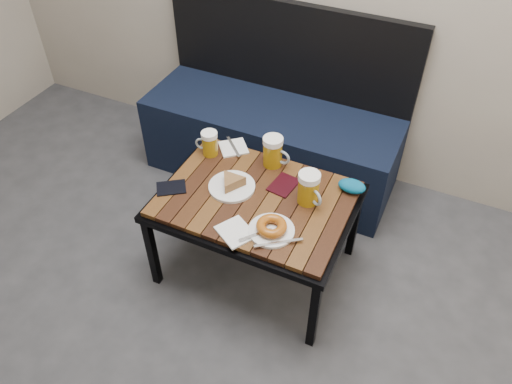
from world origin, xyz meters
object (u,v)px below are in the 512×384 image
at_px(beer_mug_right, 309,188).
at_px(knit_pouch, 352,186).
at_px(bench, 273,134).
at_px(beer_mug_centre, 273,152).
at_px(plate_pie, 232,184).
at_px(cafe_table, 256,204).
at_px(passport_burgundy, 284,185).
at_px(passport_navy, 171,188).
at_px(plate_bagel, 271,228).
at_px(beer_mug_left, 209,143).

distance_m(beer_mug_right, knit_pouch, 0.21).
height_order(bench, beer_mug_centre, bench).
bearing_deg(plate_pie, bench, 98.34).
xyz_separation_m(cafe_table, passport_burgundy, (0.08, 0.12, 0.05)).
relative_size(beer_mug_centre, beer_mug_right, 0.99).
height_order(cafe_table, passport_navy, passport_navy).
distance_m(plate_bagel, knit_pouch, 0.43).
bearing_deg(bench, passport_navy, -99.82).
distance_m(cafe_table, plate_pie, 0.14).
xyz_separation_m(plate_bagel, passport_burgundy, (-0.06, 0.28, -0.02)).
relative_size(beer_mug_left, plate_bagel, 0.53).
bearing_deg(passport_burgundy, bench, 125.72).
height_order(plate_bagel, passport_burgundy, plate_bagel).
bearing_deg(knit_pouch, passport_navy, -156.05).
relative_size(passport_navy, knit_pouch, 1.04).
bearing_deg(knit_pouch, beer_mug_right, -136.06).
bearing_deg(plate_bagel, passport_navy, 174.26).
xyz_separation_m(beer_mug_right, plate_bagel, (-0.07, -0.23, -0.05)).
distance_m(bench, beer_mug_left, 0.59).
height_order(bench, beer_mug_left, bench).
distance_m(beer_mug_centre, passport_navy, 0.49).
relative_size(beer_mug_right, knit_pouch, 1.23).
xyz_separation_m(beer_mug_centre, plate_bagel, (0.16, -0.39, -0.05)).
relative_size(bench, passport_navy, 11.08).
bearing_deg(knit_pouch, passport_burgundy, -161.38).
relative_size(beer_mug_right, plate_pie, 0.73).
distance_m(beer_mug_right, passport_navy, 0.60).
bearing_deg(beer_mug_right, knit_pouch, 77.54).
bearing_deg(passport_burgundy, beer_mug_right, -12.25).
xyz_separation_m(cafe_table, beer_mug_left, (-0.32, 0.18, 0.11)).
xyz_separation_m(plate_bagel, passport_navy, (-0.50, 0.05, -0.02)).
bearing_deg(cafe_table, beer_mug_right, 17.91).
xyz_separation_m(cafe_table, beer_mug_right, (0.21, 0.07, 0.12)).
bearing_deg(plate_bagel, bench, 113.03).
xyz_separation_m(beer_mug_centre, passport_navy, (-0.34, -0.34, -0.07)).
bearing_deg(bench, beer_mug_centre, -66.69).
bearing_deg(passport_burgundy, beer_mug_centre, 139.76).
relative_size(plate_bagel, passport_navy, 1.83).
relative_size(beer_mug_left, plate_pie, 0.59).
bearing_deg(beer_mug_left, passport_burgundy, 162.95).
distance_m(beer_mug_left, passport_navy, 0.29).
height_order(passport_navy, passport_burgundy, same).
height_order(cafe_table, passport_burgundy, passport_burgundy).
distance_m(bench, beer_mug_centre, 0.57).
distance_m(beer_mug_left, beer_mug_right, 0.55).
bearing_deg(passport_navy, plate_pie, 80.67).
height_order(plate_pie, plate_bagel, plate_pie).
xyz_separation_m(beer_mug_left, plate_pie, (0.20, -0.17, -0.04)).
bearing_deg(bench, beer_mug_right, -55.39).
distance_m(beer_mug_right, passport_burgundy, 0.16).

